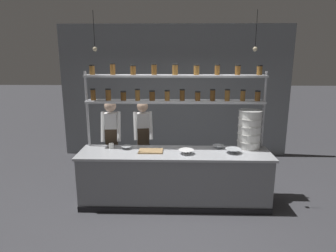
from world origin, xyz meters
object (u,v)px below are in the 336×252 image
prep_bowl_near_left (186,152)px  prep_bowl_center_front (127,147)px  chef_left (112,138)px  prep_bowl_near_right (218,147)px  serving_cup_front (111,146)px  cutting_board (151,151)px  spice_shelf_unit (175,92)px  chef_center (143,137)px  container_stack (249,129)px  prep_bowl_center_back (233,151)px

prep_bowl_near_left → prep_bowl_center_front: 1.05m
chef_left → prep_bowl_near_left: 1.52m
prep_bowl_near_right → serving_cup_front: bearing=-178.6°
chef_left → cutting_board: (0.78, -0.57, -0.05)m
spice_shelf_unit → chef_center: (-0.60, 0.47, -0.94)m
container_stack → prep_bowl_near_left: 1.18m
prep_bowl_near_right → container_stack: bearing=4.5°
cutting_board → prep_bowl_center_front: size_ratio=2.21×
chef_left → cutting_board: chef_left is taller
cutting_board → prep_bowl_center_back: prep_bowl_center_back is taller
chef_center → prep_bowl_near_right: 1.49m
serving_cup_front → chef_center: bearing=52.0°
prep_bowl_center_front → prep_bowl_center_back: (1.79, -0.17, 0.01)m
cutting_board → prep_bowl_center_front: prep_bowl_center_front is taller
prep_bowl_near_left → prep_bowl_near_right: 0.64m
cutting_board → serving_cup_front: serving_cup_front is taller
spice_shelf_unit → prep_bowl_near_left: 1.04m
prep_bowl_center_back → serving_cup_front: 2.07m
chef_center → prep_bowl_center_back: bearing=-37.8°
chef_left → prep_bowl_near_right: 1.96m
prep_bowl_near_left → prep_bowl_center_back: 0.78m
prep_bowl_near_right → serving_cup_front: 1.85m
spice_shelf_unit → prep_bowl_center_back: (0.97, -0.35, -0.93)m
prep_bowl_center_front → serving_cup_front: serving_cup_front is taller
container_stack → spice_shelf_unit: bearing=177.2°
prep_bowl_near_left → prep_bowl_center_front: prep_bowl_near_left is taller
container_stack → prep_bowl_near_left: (-1.09, -0.34, -0.30)m
chef_left → prep_bowl_center_front: chef_left is taller
cutting_board → serving_cup_front: bearing=166.4°
chef_left → prep_bowl_near_left: chef_left is taller
prep_bowl_center_back → spice_shelf_unit: bearing=160.4°
cutting_board → prep_bowl_center_back: size_ratio=1.52×
chef_center → spice_shelf_unit: bearing=-48.5°
chef_center → prep_bowl_near_left: bearing=-58.0°
chef_left → chef_center: chef_left is taller
spice_shelf_unit → container_stack: spice_shelf_unit is taller
spice_shelf_unit → prep_bowl_center_front: spice_shelf_unit is taller
container_stack → prep_bowl_center_front: 2.14m
chef_left → serving_cup_front: (0.08, -0.40, -0.02)m
chef_center → prep_bowl_near_left: (0.80, -0.88, 0.00)m
container_stack → cutting_board: container_stack is taller
prep_bowl_center_back → prep_bowl_near_right: 0.32m
prep_bowl_center_front → chef_left: bearing=129.2°
spice_shelf_unit → container_stack: bearing=-2.8°
prep_bowl_center_back → serving_cup_front: (-2.06, 0.20, 0.01)m
cutting_board → prep_bowl_center_front: 0.46m
cutting_board → prep_bowl_near_right: size_ratio=1.98×
chef_left → serving_cup_front: 0.41m
prep_bowl_near_left → prep_bowl_near_right: prep_bowl_near_left is taller
cutting_board → chef_center: bearing=105.1°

